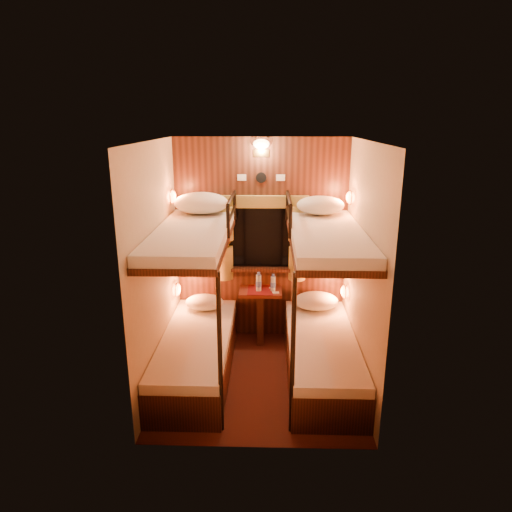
{
  "coord_description": "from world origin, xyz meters",
  "views": [
    {
      "loc": [
        0.1,
        -4.18,
        2.59
      ],
      "look_at": [
        -0.03,
        0.15,
        1.28
      ],
      "focal_mm": 32.0,
      "sensor_mm": 36.0,
      "label": 1
    }
  ],
  "objects_px": {
    "bunk_left": "(196,325)",
    "bunk_right": "(322,327)",
    "bottle_right": "(273,284)",
    "table": "(260,308)",
    "bottle_left": "(259,283)"
  },
  "relations": [
    {
      "from": "bunk_left",
      "to": "bunk_right",
      "type": "height_order",
      "value": "same"
    },
    {
      "from": "bunk_right",
      "to": "bunk_left",
      "type": "bearing_deg",
      "value": 180.0
    },
    {
      "from": "bunk_right",
      "to": "bottle_left",
      "type": "height_order",
      "value": "bunk_right"
    },
    {
      "from": "table",
      "to": "bottle_left",
      "type": "distance_m",
      "value": 0.34
    },
    {
      "from": "bottle_left",
      "to": "table",
      "type": "bearing_deg",
      "value": 51.31
    },
    {
      "from": "bunk_left",
      "to": "bottle_right",
      "type": "relative_size",
      "value": 9.07
    },
    {
      "from": "bunk_left",
      "to": "bunk_right",
      "type": "distance_m",
      "value": 1.3
    },
    {
      "from": "bunk_left",
      "to": "bunk_right",
      "type": "bearing_deg",
      "value": 0.0
    },
    {
      "from": "bunk_left",
      "to": "table",
      "type": "height_order",
      "value": "bunk_left"
    },
    {
      "from": "bottle_left",
      "to": "bunk_left",
      "type": "bearing_deg",
      "value": -129.71
    },
    {
      "from": "bottle_right",
      "to": "bunk_right",
      "type": "bearing_deg",
      "value": -56.5
    },
    {
      "from": "bunk_left",
      "to": "bunk_right",
      "type": "relative_size",
      "value": 1.0
    },
    {
      "from": "table",
      "to": "bottle_right",
      "type": "bearing_deg",
      "value": -9.05
    },
    {
      "from": "bunk_right",
      "to": "bottle_right",
      "type": "height_order",
      "value": "bunk_right"
    },
    {
      "from": "bunk_left",
      "to": "bottle_left",
      "type": "height_order",
      "value": "bunk_left"
    }
  ]
}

